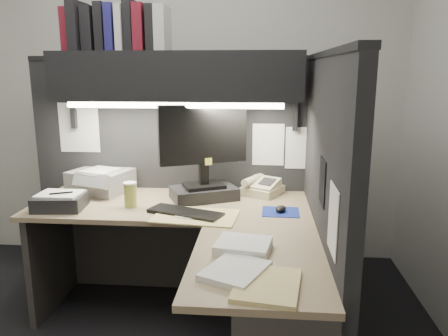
{
  "coord_description": "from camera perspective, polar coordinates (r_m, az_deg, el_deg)",
  "views": [
    {
      "loc": [
        0.65,
        -2.0,
        1.54
      ],
      "look_at": [
        0.44,
        0.51,
        0.97
      ],
      "focal_mm": 35.0,
      "sensor_mm": 36.0,
      "label": 1
    }
  ],
  "objects": [
    {
      "name": "pinned_papers",
      "position": [
        2.61,
        -0.22,
        2.01
      ],
      "size": [
        1.76,
        1.31,
        0.51
      ],
      "color": "white",
      "rests_on": "partition_back"
    },
    {
      "name": "keyboard",
      "position": [
        2.52,
        -5.07,
        -5.84
      ],
      "size": [
        0.46,
        0.3,
        0.02
      ],
      "primitive_type": "cube",
      "rotation": [
        0.0,
        0.0,
        -0.37
      ],
      "color": "black",
      "rests_on": "desk"
    },
    {
      "name": "notebook_stack",
      "position": [
        2.78,
        -20.59,
        -4.14
      ],
      "size": [
        0.3,
        0.26,
        0.08
      ],
      "primitive_type": "cube",
      "rotation": [
        0.0,
        0.0,
        0.1
      ],
      "color": "black",
      "rests_on": "desk"
    },
    {
      "name": "partition_right",
      "position": [
        2.32,
        12.85,
        -6.19
      ],
      "size": [
        0.06,
        1.5,
        1.6
      ],
      "primitive_type": "cube",
      "color": "black",
      "rests_on": "floor"
    },
    {
      "name": "coffee_cup",
      "position": [
        2.69,
        -12.15,
        -3.51
      ],
      "size": [
        0.08,
        0.08,
        0.14
      ],
      "primitive_type": "cylinder",
      "rotation": [
        0.0,
        0.0,
        -0.11
      ],
      "color": "#ADA745",
      "rests_on": "desk"
    },
    {
      "name": "monitor",
      "position": [
        2.74,
        -2.68,
        0.7
      ],
      "size": [
        0.53,
        0.39,
        0.6
      ],
      "rotation": [
        0.0,
        0.0,
        0.43
      ],
      "color": "black",
      "rests_on": "desk"
    },
    {
      "name": "paper_stack_b",
      "position": [
        1.82,
        1.49,
        -13.27
      ],
      "size": [
        0.31,
        0.33,
        0.03
      ],
      "primitive_type": "cube",
      "rotation": [
        0.0,
        0.0,
        -0.43
      ],
      "color": "white",
      "rests_on": "desk"
    },
    {
      "name": "task_light_tube",
      "position": [
        2.67,
        -6.56,
        8.13
      ],
      "size": [
        1.32,
        0.04,
        0.04
      ],
      "primitive_type": "cylinder",
      "rotation": [
        0.0,
        1.57,
        0.0
      ],
      "color": "white",
      "rests_on": "overhead_shelf"
    },
    {
      "name": "mousepad",
      "position": [
        2.57,
        7.4,
        -5.71
      ],
      "size": [
        0.22,
        0.2,
        0.0
      ],
      "primitive_type": "cube",
      "rotation": [
        0.0,
        0.0,
        -0.03
      ],
      "color": "navy",
      "rests_on": "desk"
    },
    {
      "name": "manila_stack",
      "position": [
        1.73,
        5.69,
        -14.94
      ],
      "size": [
        0.28,
        0.34,
        0.02
      ],
      "primitive_type": "cube",
      "rotation": [
        0.0,
        0.0,
        -0.15
      ],
      "color": "#D3BD76",
      "rests_on": "desk"
    },
    {
      "name": "desk",
      "position": [
        2.29,
        -1.42,
        -15.93
      ],
      "size": [
        1.7,
        1.53,
        0.73
      ],
      "color": "#947C5E",
      "rests_on": "floor"
    },
    {
      "name": "overhead_shelf",
      "position": [
        2.8,
        -6.07,
        11.84
      ],
      "size": [
        1.55,
        0.34,
        0.3
      ],
      "primitive_type": "cube",
      "color": "black",
      "rests_on": "partition_back"
    },
    {
      "name": "mouse",
      "position": [
        2.57,
        7.42,
        -5.29
      ],
      "size": [
        0.09,
        0.11,
        0.03
      ],
      "primitive_type": "ellipsoid",
      "rotation": [
        0.0,
        0.0,
        -0.36
      ],
      "color": "black",
      "rests_on": "mousepad"
    },
    {
      "name": "binder_row",
      "position": [
        2.9,
        -13.88,
        17.29
      ],
      "size": [
        0.65,
        0.26,
        0.3
      ],
      "color": "maroon",
      "rests_on": "overhead_shelf"
    },
    {
      "name": "wall_back",
      "position": [
        3.56,
        -5.71,
        9.62
      ],
      "size": [
        3.5,
        0.04,
        2.7
      ],
      "primitive_type": "cube",
      "color": "beige",
      "rests_on": "floor"
    },
    {
      "name": "open_folder",
      "position": [
        2.48,
        -3.7,
        -6.27
      ],
      "size": [
        0.49,
        0.35,
        0.01
      ],
      "primitive_type": "cube",
      "rotation": [
        0.0,
        0.0,
        -0.1
      ],
      "color": "#D3BD76",
      "rests_on": "desk"
    },
    {
      "name": "printer",
      "position": [
        3.08,
        -15.77,
        -1.61
      ],
      "size": [
        0.44,
        0.41,
        0.15
      ],
      "primitive_type": "cube",
      "rotation": [
        0.0,
        0.0,
        -0.32
      ],
      "color": "gray",
      "rests_on": "desk"
    },
    {
      "name": "telephone",
      "position": [
        2.9,
        5.07,
        -2.6
      ],
      "size": [
        0.3,
        0.31,
        0.09
      ],
      "primitive_type": "cube",
      "rotation": [
        0.0,
        0.0,
        -0.51
      ],
      "color": "beige",
      "rests_on": "desk"
    },
    {
      "name": "paper_stack_a",
      "position": [
        2.02,
        2.54,
        -10.16
      ],
      "size": [
        0.27,
        0.24,
        0.05
      ],
      "primitive_type": "cube",
      "rotation": [
        0.0,
        0.0,
        -0.16
      ],
      "color": "white",
      "rests_on": "desk"
    },
    {
      "name": "partition_back",
      "position": [
        3.08,
        -6.87,
        -1.25
      ],
      "size": [
        1.9,
        0.06,
        1.6
      ],
      "primitive_type": "cube",
      "color": "black",
      "rests_on": "floor"
    }
  ]
}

